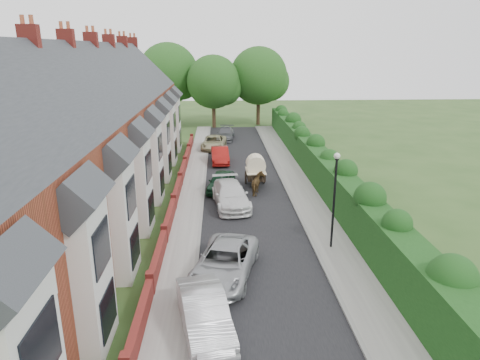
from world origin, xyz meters
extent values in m
plane|color=#2D4C1E|center=(0.00, 0.00, 0.00)|extent=(140.00, 140.00, 0.00)
cube|color=black|center=(-0.50, 11.00, 0.01)|extent=(6.00, 58.00, 0.02)
cube|color=gray|center=(3.60, 11.00, 0.06)|extent=(2.20, 58.00, 0.12)
cube|color=gray|center=(-4.35, 11.00, 0.06)|extent=(1.70, 58.00, 0.12)
cube|color=gray|center=(2.55, 11.00, 0.07)|extent=(0.18, 58.00, 0.13)
cube|color=gray|center=(-3.55, 11.00, 0.07)|extent=(0.18, 58.00, 0.13)
cube|color=black|center=(5.40, 11.00, 1.25)|extent=(1.50, 58.00, 2.50)
cube|color=#9A3E27|center=(-11.00, 10.00, 3.25)|extent=(8.00, 40.00, 6.50)
cube|color=#2A2D32|center=(-11.00, 10.00, 6.50)|extent=(8.00, 40.20, 8.00)
cube|color=black|center=(-6.28, -8.10, 3.80)|extent=(0.06, 1.80, 1.60)
cube|color=#2A2D32|center=(-6.80, -8.10, 5.60)|extent=(1.70, 2.60, 1.70)
cube|color=silver|center=(-6.95, -6.10, 4.40)|extent=(0.12, 1.20, 1.60)
cube|color=silver|center=(-6.65, -3.10, 2.60)|extent=(0.70, 2.40, 5.20)
cube|color=black|center=(-6.28, -3.10, 1.40)|extent=(0.06, 1.80, 1.60)
cube|color=black|center=(-6.28, -3.10, 3.80)|extent=(0.06, 1.80, 1.60)
cube|color=#2A2D32|center=(-6.80, -3.10, 5.60)|extent=(1.70, 2.60, 1.70)
cube|color=#3F2D2D|center=(-6.96, -1.00, 1.05)|extent=(0.08, 0.90, 2.10)
cube|color=silver|center=(-6.95, -1.10, 4.40)|extent=(0.12, 1.20, 1.60)
cube|color=silver|center=(-6.65, 1.90, 2.60)|extent=(0.70, 2.40, 5.20)
cube|color=black|center=(-6.28, 1.90, 1.40)|extent=(0.06, 1.80, 1.60)
cube|color=black|center=(-6.28, 1.90, 3.80)|extent=(0.06, 1.80, 1.60)
cube|color=#2A2D32|center=(-6.80, 1.90, 5.60)|extent=(1.70, 2.60, 1.70)
cube|color=#3F2D2D|center=(-6.96, 4.00, 1.05)|extent=(0.08, 0.90, 2.10)
cube|color=silver|center=(-6.95, 3.90, 4.40)|extent=(0.12, 1.20, 1.60)
cube|color=silver|center=(-6.65, 6.90, 2.60)|extent=(0.70, 2.40, 5.20)
cube|color=black|center=(-6.28, 6.90, 1.40)|extent=(0.06, 1.80, 1.60)
cube|color=black|center=(-6.28, 6.90, 3.80)|extent=(0.06, 1.80, 1.60)
cube|color=#2A2D32|center=(-6.80, 6.90, 5.60)|extent=(1.70, 2.60, 1.70)
cube|color=#3F2D2D|center=(-6.96, 9.00, 1.05)|extent=(0.08, 0.90, 2.10)
cube|color=silver|center=(-6.95, 8.90, 4.40)|extent=(0.12, 1.20, 1.60)
cube|color=silver|center=(-6.65, 11.90, 2.60)|extent=(0.70, 2.40, 5.20)
cube|color=black|center=(-6.28, 11.90, 1.40)|extent=(0.06, 1.80, 1.60)
cube|color=black|center=(-6.28, 11.90, 3.80)|extent=(0.06, 1.80, 1.60)
cube|color=#2A2D32|center=(-6.80, 11.90, 5.60)|extent=(1.70, 2.60, 1.70)
cube|color=#3F2D2D|center=(-6.96, 14.00, 1.05)|extent=(0.08, 0.90, 2.10)
cube|color=silver|center=(-6.95, 13.90, 4.40)|extent=(0.12, 1.20, 1.60)
cube|color=silver|center=(-6.65, 16.90, 2.60)|extent=(0.70, 2.40, 5.20)
cube|color=black|center=(-6.28, 16.90, 1.40)|extent=(0.06, 1.80, 1.60)
cube|color=black|center=(-6.28, 16.90, 3.80)|extent=(0.06, 1.80, 1.60)
cube|color=#2A2D32|center=(-6.80, 16.90, 5.60)|extent=(1.70, 2.60, 1.70)
cube|color=#3F2D2D|center=(-6.96, 19.00, 1.05)|extent=(0.08, 0.90, 2.10)
cube|color=silver|center=(-6.95, 18.90, 4.40)|extent=(0.12, 1.20, 1.60)
cube|color=silver|center=(-6.65, 21.90, 2.60)|extent=(0.70, 2.40, 5.20)
cube|color=black|center=(-6.28, 21.90, 1.40)|extent=(0.06, 1.80, 1.60)
cube|color=black|center=(-6.28, 21.90, 3.80)|extent=(0.06, 1.80, 1.60)
cube|color=#2A2D32|center=(-6.80, 21.90, 5.60)|extent=(1.70, 2.60, 1.70)
cube|color=#3F2D2D|center=(-6.96, 24.00, 1.05)|extent=(0.08, 0.90, 2.10)
cube|color=silver|center=(-6.95, 23.90, 4.40)|extent=(0.12, 1.20, 1.60)
cube|color=silver|center=(-6.65, 26.90, 2.60)|extent=(0.70, 2.40, 5.20)
cube|color=black|center=(-6.28, 26.90, 1.40)|extent=(0.06, 1.80, 1.60)
cube|color=black|center=(-6.28, 26.90, 3.80)|extent=(0.06, 1.80, 1.60)
cube|color=#2A2D32|center=(-6.80, 26.90, 5.60)|extent=(1.70, 2.60, 1.70)
cube|color=#3F2D2D|center=(-6.96, 29.00, 1.05)|extent=(0.08, 0.90, 2.10)
cube|color=silver|center=(-6.95, 28.90, 4.40)|extent=(0.12, 1.20, 1.60)
cube|color=maroon|center=(-11.00, 5.00, 10.30)|extent=(0.90, 0.50, 1.60)
cylinder|color=#984A2D|center=(-11.20, 5.00, 11.25)|extent=(0.20, 0.20, 0.50)
cylinder|color=#984A2D|center=(-10.80, 5.00, 11.25)|extent=(0.20, 0.20, 0.50)
cube|color=maroon|center=(-11.00, 10.00, 10.30)|extent=(0.90, 0.50, 1.60)
cylinder|color=#984A2D|center=(-11.20, 10.00, 11.25)|extent=(0.20, 0.20, 0.50)
cylinder|color=#984A2D|center=(-10.80, 10.00, 11.25)|extent=(0.20, 0.20, 0.50)
cube|color=maroon|center=(-11.00, 15.00, 10.30)|extent=(0.90, 0.50, 1.60)
cylinder|color=#984A2D|center=(-11.20, 15.00, 11.25)|extent=(0.20, 0.20, 0.50)
cylinder|color=#984A2D|center=(-10.80, 15.00, 11.25)|extent=(0.20, 0.20, 0.50)
cube|color=maroon|center=(-11.00, 20.00, 10.30)|extent=(0.90, 0.50, 1.60)
cylinder|color=#984A2D|center=(-11.20, 20.00, 11.25)|extent=(0.20, 0.20, 0.50)
cylinder|color=#984A2D|center=(-10.80, 20.00, 11.25)|extent=(0.20, 0.20, 0.50)
cube|color=maroon|center=(-11.00, 25.00, 10.30)|extent=(0.90, 0.50, 1.60)
cylinder|color=#984A2D|center=(-11.20, 25.00, 11.25)|extent=(0.20, 0.20, 0.50)
cylinder|color=#984A2D|center=(-10.80, 25.00, 11.25)|extent=(0.20, 0.20, 0.50)
cube|color=maroon|center=(-11.00, 30.00, 10.30)|extent=(0.90, 0.50, 1.60)
cylinder|color=#984A2D|center=(-11.20, 30.00, 11.25)|extent=(0.20, 0.20, 0.50)
cylinder|color=#984A2D|center=(-10.80, 30.00, 11.25)|extent=(0.20, 0.20, 0.50)
cube|color=maroon|center=(-5.35, -2.50, 0.45)|extent=(0.30, 4.70, 0.90)
cube|color=maroon|center=(-5.35, 2.50, 0.45)|extent=(0.30, 4.70, 0.90)
cube|color=maroon|center=(-5.35, 7.50, 0.45)|extent=(0.30, 4.70, 0.90)
cube|color=maroon|center=(-5.35, 12.50, 0.45)|extent=(0.30, 4.70, 0.90)
cube|color=maroon|center=(-5.35, 17.50, 0.45)|extent=(0.30, 4.70, 0.90)
cube|color=maroon|center=(-5.35, 22.50, 0.45)|extent=(0.30, 4.70, 0.90)
cube|color=maroon|center=(-5.35, 27.50, 0.45)|extent=(0.30, 4.70, 0.90)
cube|color=maroon|center=(-5.35, 0.00, 0.55)|extent=(0.35, 0.35, 1.10)
cube|color=maroon|center=(-5.35, 5.00, 0.55)|extent=(0.35, 0.35, 1.10)
cube|color=maroon|center=(-5.35, 10.00, 0.55)|extent=(0.35, 0.35, 1.10)
cube|color=maroon|center=(-5.35, 15.00, 0.55)|extent=(0.35, 0.35, 1.10)
cube|color=maroon|center=(-5.35, 20.00, 0.55)|extent=(0.35, 0.35, 1.10)
cube|color=maroon|center=(-5.35, 25.00, 0.55)|extent=(0.35, 0.35, 1.10)
cube|color=maroon|center=(-5.35, 30.00, 0.55)|extent=(0.35, 0.35, 1.10)
cylinder|color=black|center=(3.40, 4.00, 2.40)|extent=(0.12, 0.12, 4.80)
cylinder|color=black|center=(3.40, 4.00, 4.85)|extent=(0.20, 0.20, 0.10)
sphere|color=silver|center=(3.40, 4.00, 5.00)|extent=(0.32, 0.32, 0.32)
cylinder|color=#332316|center=(-3.00, 40.00, 2.38)|extent=(0.50, 0.50, 4.75)
sphere|color=#1F4717|center=(-3.00, 40.00, 5.89)|extent=(6.80, 6.80, 6.80)
sphere|color=#1F4717|center=(-1.64, 40.30, 5.23)|extent=(4.76, 4.76, 4.76)
cylinder|color=#332316|center=(3.00, 42.00, 2.62)|extent=(0.50, 0.50, 5.25)
sphere|color=#1F4717|center=(3.00, 42.00, 6.51)|extent=(7.60, 7.60, 7.60)
sphere|color=#1F4717|center=(4.52, 42.30, 5.78)|extent=(5.32, 5.32, 5.32)
cylinder|color=#332316|center=(-9.00, 43.00, 2.75)|extent=(0.50, 0.50, 5.50)
sphere|color=#1F4717|center=(-9.00, 43.00, 6.82)|extent=(8.00, 8.00, 8.00)
sphere|color=#1F4717|center=(-7.40, 43.30, 6.05)|extent=(5.60, 5.60, 5.60)
imported|color=#B7B7BC|center=(-3.00, -2.51, 0.75)|extent=(2.50, 4.81, 1.51)
imported|color=#A2A4A9|center=(-2.19, 1.40, 0.74)|extent=(3.68, 5.77, 1.48)
imported|color=silver|center=(-1.67, 10.60, 0.77)|extent=(2.80, 5.50, 1.53)
imported|color=black|center=(-2.26, 13.80, 0.70)|extent=(2.46, 4.33, 1.39)
imported|color=maroon|center=(-2.31, 21.80, 0.72)|extent=(1.72, 4.41, 1.43)
imported|color=tan|center=(-2.91, 27.40, 0.68)|extent=(2.80, 5.14, 1.37)
imported|color=#4F5156|center=(-1.65, 32.13, 0.68)|extent=(2.39, 4.87, 1.36)
imported|color=#533B1E|center=(0.35, 12.83, 0.78)|extent=(1.18, 1.97, 1.55)
cube|color=black|center=(0.35, 14.80, 0.93)|extent=(1.31, 2.19, 0.55)
cylinder|color=beige|center=(0.35, 14.80, 1.70)|extent=(1.42, 1.37, 1.42)
cube|color=beige|center=(0.35, 14.80, 1.20)|extent=(1.45, 2.24, 0.04)
cylinder|color=black|center=(-0.36, 15.45, 0.49)|extent=(0.09, 0.99, 0.99)
cylinder|color=black|center=(1.07, 15.45, 0.49)|extent=(0.09, 0.99, 0.99)
cylinder|color=black|center=(-0.03, 13.59, 0.99)|extent=(0.06, 1.97, 0.06)
cylinder|color=black|center=(0.74, 13.59, 0.99)|extent=(0.06, 1.97, 0.06)
camera|label=1|loc=(-2.37, -16.08, 10.07)|focal=32.00mm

